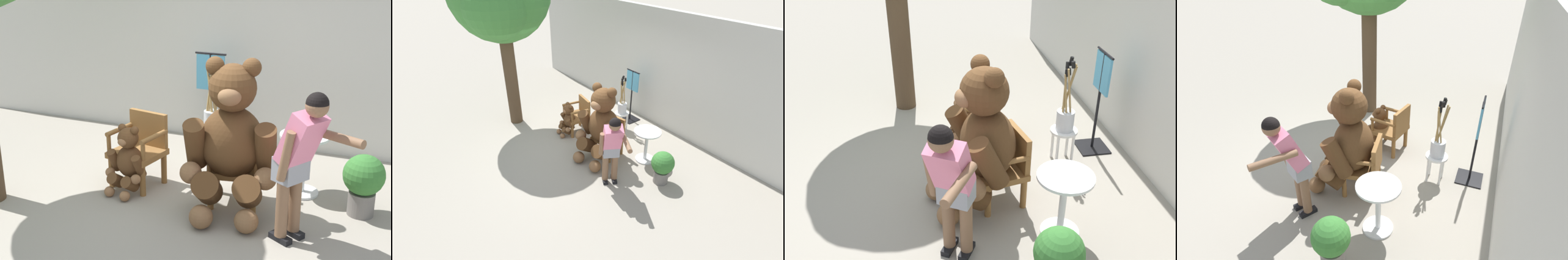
{
  "view_description": "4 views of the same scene",
  "coord_description": "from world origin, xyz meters",
  "views": [
    {
      "loc": [
        2.33,
        -4.82,
        2.78
      ],
      "look_at": [
        0.25,
        0.17,
        0.89
      ],
      "focal_mm": 50.0,
      "sensor_mm": 36.0,
      "label": 1
    },
    {
      "loc": [
        4.83,
        -3.19,
        3.96
      ],
      "look_at": [
        0.37,
        0.07,
        0.63
      ],
      "focal_mm": 28.0,
      "sensor_mm": 36.0,
      "label": 2
    },
    {
      "loc": [
        4.44,
        -0.42,
        3.16
      ],
      "look_at": [
        -0.03,
        0.33,
        0.56
      ],
      "focal_mm": 40.0,
      "sensor_mm": 36.0,
      "label": 3
    },
    {
      "loc": [
        3.88,
        1.98,
        3.11
      ],
      "look_at": [
        -0.09,
        0.3,
        0.64
      ],
      "focal_mm": 28.0,
      "sensor_mm": 36.0,
      "label": 4
    }
  ],
  "objects": [
    {
      "name": "back_wall",
      "position": [
        0.0,
        2.4,
        1.4
      ],
      "size": [
        10.0,
        0.16,
        2.8
      ],
      "primitive_type": "cube",
      "color": "beige",
      "rests_on": "ground"
    },
    {
      "name": "wooden_chair_left",
      "position": [
        -0.6,
        0.48,
        0.46
      ],
      "size": [
        0.64,
        0.61,
        0.86
      ],
      "color": "brown",
      "rests_on": "ground"
    },
    {
      "name": "clothing_display_stand",
      "position": [
        -0.26,
        1.91,
        0.72
      ],
      "size": [
        0.44,
        0.4,
        1.36
      ],
      "color": "black",
      "rests_on": "ground"
    },
    {
      "name": "person_visitor",
      "position": [
        1.42,
        -0.17,
        0.92
      ],
      "size": [
        0.84,
        0.48,
        1.55
      ],
      "color": "black",
      "rests_on": "ground"
    },
    {
      "name": "brush_bucket",
      "position": [
        -0.03,
        1.39,
        0.68
      ],
      "size": [
        0.22,
        0.22,
        0.95
      ],
      "color": "silver",
      "rests_on": "white_stool"
    },
    {
      "name": "ground_plane",
      "position": [
        0.0,
        0.0,
        0.0
      ],
      "size": [
        60.0,
        60.0,
        0.0
      ],
      "primitive_type": "plane",
      "color": "gray"
    },
    {
      "name": "round_side_table",
      "position": [
        1.25,
        0.95,
        0.45
      ],
      "size": [
        0.56,
        0.56,
        0.72
      ],
      "color": "silver",
      "rests_on": "ground"
    },
    {
      "name": "teddy_bear_small",
      "position": [
        -0.61,
        0.2,
        0.4
      ],
      "size": [
        0.5,
        0.5,
        0.81
      ],
      "color": "brown",
      "rests_on": "ground"
    },
    {
      "name": "potted_plant",
      "position": [
        1.95,
        0.67,
        0.4
      ],
      "size": [
        0.44,
        0.44,
        0.68
      ],
      "color": "slate",
      "rests_on": "ground"
    },
    {
      "name": "teddy_bear_large",
      "position": [
        0.62,
        0.21,
        0.82
      ],
      "size": [
        1.04,
        1.03,
        1.68
      ],
      "color": "#4C3019",
      "rests_on": "ground"
    },
    {
      "name": "white_stool",
      "position": [
        -0.03,
        1.39,
        0.36
      ],
      "size": [
        0.34,
        0.34,
        0.46
      ],
      "color": "white",
      "rests_on": "ground"
    },
    {
      "name": "wooden_chair_right",
      "position": [
        0.59,
        0.48,
        0.46
      ],
      "size": [
        0.65,
        0.62,
        0.86
      ],
      "color": "brown",
      "rests_on": "ground"
    }
  ]
}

